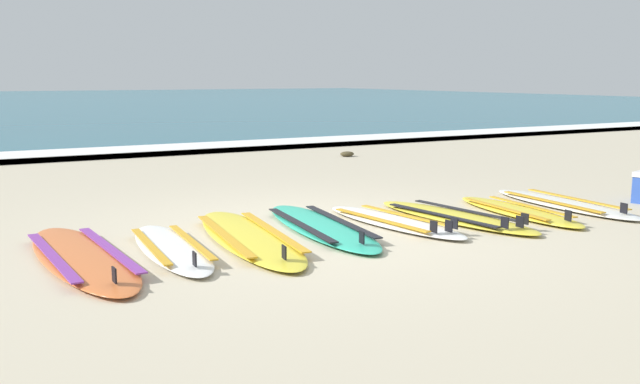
# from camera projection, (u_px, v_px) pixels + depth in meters

# --- Properties ---
(ground_plane) EXTENTS (80.00, 80.00, 0.00)m
(ground_plane) POSITION_uv_depth(u_px,v_px,m) (318.00, 231.00, 6.87)
(ground_plane) COLOR #C1B599
(sea) EXTENTS (80.00, 60.00, 0.10)m
(sea) POSITION_uv_depth(u_px,v_px,m) (1.00, 103.00, 38.94)
(sea) COLOR #23667A
(sea) RESTS_ON ground
(wave_foam_strip) EXTENTS (80.00, 1.27, 0.11)m
(wave_foam_strip) POSITION_uv_depth(u_px,v_px,m) (128.00, 152.00, 13.55)
(wave_foam_strip) COLOR white
(wave_foam_strip) RESTS_ON ground
(surfboard_0) EXTENTS (0.76, 2.57, 0.18)m
(surfboard_0) POSITION_uv_depth(u_px,v_px,m) (82.00, 257.00, 5.74)
(surfboard_0) COLOR orange
(surfboard_0) RESTS_ON ground
(surfboard_1) EXTENTS (0.63, 2.03, 0.18)m
(surfboard_1) POSITION_uv_depth(u_px,v_px,m) (171.00, 248.00, 6.03)
(surfboard_1) COLOR white
(surfboard_1) RESTS_ON ground
(surfboard_2) EXTENTS (0.94, 2.63, 0.18)m
(surfboard_2) POSITION_uv_depth(u_px,v_px,m) (249.00, 237.00, 6.46)
(surfboard_2) COLOR yellow
(surfboard_2) RESTS_ON ground
(surfboard_3) EXTENTS (0.86, 2.45, 0.18)m
(surfboard_3) POSITION_uv_depth(u_px,v_px,m) (320.00, 226.00, 6.91)
(surfboard_3) COLOR #2DB793
(surfboard_3) RESTS_ON ground
(surfboard_4) EXTENTS (0.73, 2.04, 0.18)m
(surfboard_4) POSITION_uv_depth(u_px,v_px,m) (393.00, 221.00, 7.13)
(surfboard_4) COLOR white
(surfboard_4) RESTS_ON ground
(surfboard_5) EXTENTS (0.81, 2.23, 0.18)m
(surfboard_5) POSITION_uv_depth(u_px,v_px,m) (454.00, 216.00, 7.38)
(surfboard_5) COLOR yellow
(surfboard_5) RESTS_ON ground
(surfboard_6) EXTENTS (0.65, 1.99, 0.18)m
(surfboard_6) POSITION_uv_depth(u_px,v_px,m) (518.00, 211.00, 7.69)
(surfboard_6) COLOR yellow
(surfboard_6) RESTS_ON ground
(surfboard_7) EXTENTS (0.65, 2.20, 0.18)m
(surfboard_7) POSITION_uv_depth(u_px,v_px,m) (564.00, 203.00, 8.14)
(surfboard_7) COLOR silver
(surfboard_7) RESTS_ON ground
(seaweed_clump_near_shoreline) EXTENTS (0.27, 0.22, 0.10)m
(seaweed_clump_near_shoreline) POSITION_uv_depth(u_px,v_px,m) (347.00, 154.00, 13.22)
(seaweed_clump_near_shoreline) COLOR #4C4228
(seaweed_clump_near_shoreline) RESTS_ON ground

